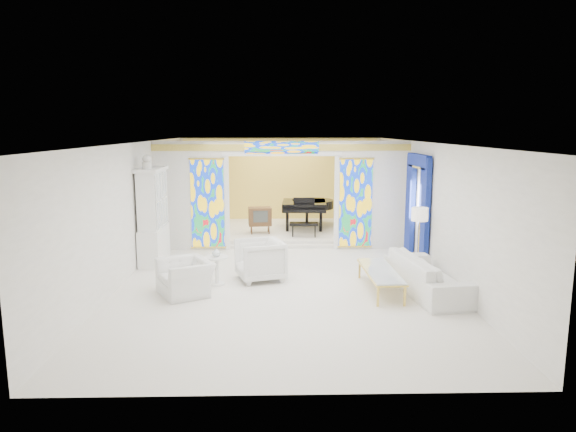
{
  "coord_description": "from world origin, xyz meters",
  "views": [
    {
      "loc": [
        -0.17,
        -12.01,
        3.33
      ],
      "look_at": [
        0.13,
        0.2,
        1.24
      ],
      "focal_mm": 32.0,
      "sensor_mm": 36.0,
      "label": 1
    }
  ],
  "objects_px": {
    "coffee_table": "(380,272)",
    "grand_piano": "(308,205)",
    "tv_console": "(260,217)",
    "sofa": "(428,275)",
    "armchair_right": "(260,260)",
    "armchair_left": "(185,277)",
    "china_cabinet": "(153,217)"
  },
  "relations": [
    {
      "from": "sofa",
      "to": "tv_console",
      "type": "bearing_deg",
      "value": 26.84
    },
    {
      "from": "tv_console",
      "to": "armchair_right",
      "type": "bearing_deg",
      "value": -94.72
    },
    {
      "from": "sofa",
      "to": "coffee_table",
      "type": "xyz_separation_m",
      "value": [
        -0.96,
        0.12,
        0.03
      ]
    },
    {
      "from": "armchair_left",
      "to": "tv_console",
      "type": "xyz_separation_m",
      "value": [
        1.36,
        5.26,
        0.34
      ]
    },
    {
      "from": "tv_console",
      "to": "sofa",
      "type": "bearing_deg",
      "value": -62.08
    },
    {
      "from": "armchair_left",
      "to": "coffee_table",
      "type": "height_order",
      "value": "armchair_left"
    },
    {
      "from": "armchair_left",
      "to": "sofa",
      "type": "xyz_separation_m",
      "value": [
        4.96,
        -0.02,
        0.03
      ]
    },
    {
      "from": "armchair_right",
      "to": "sofa",
      "type": "bearing_deg",
      "value": 57.36
    },
    {
      "from": "armchair_right",
      "to": "sofa",
      "type": "relative_size",
      "value": 0.38
    },
    {
      "from": "coffee_table",
      "to": "grand_piano",
      "type": "relative_size",
      "value": 0.77
    },
    {
      "from": "armchair_left",
      "to": "tv_console",
      "type": "height_order",
      "value": "tv_console"
    },
    {
      "from": "coffee_table",
      "to": "grand_piano",
      "type": "distance_m",
      "value": 6.23
    },
    {
      "from": "china_cabinet",
      "to": "coffee_table",
      "type": "distance_m",
      "value": 5.79
    },
    {
      "from": "china_cabinet",
      "to": "armchair_left",
      "type": "bearing_deg",
      "value": -64.48
    },
    {
      "from": "china_cabinet",
      "to": "armchair_right",
      "type": "xyz_separation_m",
      "value": [
        2.69,
        -1.57,
        -0.72
      ]
    },
    {
      "from": "armchair_right",
      "to": "grand_piano",
      "type": "height_order",
      "value": "grand_piano"
    },
    {
      "from": "coffee_table",
      "to": "tv_console",
      "type": "xyz_separation_m",
      "value": [
        -2.64,
        5.15,
        0.28
      ]
    },
    {
      "from": "armchair_left",
      "to": "grand_piano",
      "type": "distance_m",
      "value": 6.87
    },
    {
      "from": "sofa",
      "to": "tv_console",
      "type": "height_order",
      "value": "tv_console"
    },
    {
      "from": "china_cabinet",
      "to": "sofa",
      "type": "xyz_separation_m",
      "value": [
        6.17,
        -2.55,
        -0.79
      ]
    },
    {
      "from": "grand_piano",
      "to": "tv_console",
      "type": "distance_m",
      "value": 1.81
    },
    {
      "from": "grand_piano",
      "to": "tv_console",
      "type": "bearing_deg",
      "value": -144.56
    },
    {
      "from": "coffee_table",
      "to": "armchair_right",
      "type": "bearing_deg",
      "value": 161.07
    },
    {
      "from": "china_cabinet",
      "to": "armchair_right",
      "type": "bearing_deg",
      "value": -30.23
    },
    {
      "from": "sofa",
      "to": "china_cabinet",
      "type": "bearing_deg",
      "value": 60.03
    },
    {
      "from": "sofa",
      "to": "grand_piano",
      "type": "relative_size",
      "value": 0.98
    },
    {
      "from": "grand_piano",
      "to": "tv_console",
      "type": "relative_size",
      "value": 3.33
    },
    {
      "from": "china_cabinet",
      "to": "tv_console",
      "type": "bearing_deg",
      "value": 46.67
    },
    {
      "from": "armchair_left",
      "to": "grand_piano",
      "type": "relative_size",
      "value": 0.41
    },
    {
      "from": "coffee_table",
      "to": "grand_piano",
      "type": "xyz_separation_m",
      "value": [
        -1.12,
        6.11,
        0.47
      ]
    },
    {
      "from": "china_cabinet",
      "to": "armchair_right",
      "type": "distance_m",
      "value": 3.2
    },
    {
      "from": "china_cabinet",
      "to": "coffee_table",
      "type": "height_order",
      "value": "china_cabinet"
    }
  ]
}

